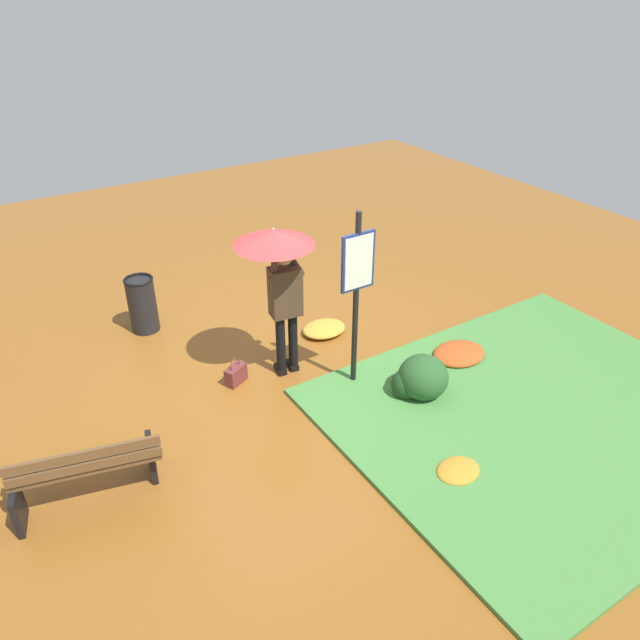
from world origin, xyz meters
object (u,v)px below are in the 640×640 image
handbag (236,374)px  trash_bin (142,304)px  person_with_umbrella (279,266)px  park_bench (86,470)px  info_sign_post (357,282)px

handbag → trash_bin: size_ratio=0.44×
person_with_umbrella → trash_bin: person_with_umbrella is taller
park_bench → handbag: bearing=-153.5°
person_with_umbrella → info_sign_post: (-0.67, 0.66, -0.11)m
info_sign_post → trash_bin: bearing=-56.0°
handbag → person_with_umbrella: bearing=167.0°
info_sign_post → handbag: info_sign_post is taller
info_sign_post → park_bench: (3.33, 0.23, -1.04)m
trash_bin → person_with_umbrella: bearing=119.5°
info_sign_post → trash_bin: (1.82, -2.70, -1.03)m
park_bench → trash_bin: size_ratio=1.71×
handbag → park_bench: park_bench is taller
person_with_umbrella → handbag: person_with_umbrella is taller
info_sign_post → park_bench: 3.49m
handbag → info_sign_post: bearing=147.9°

